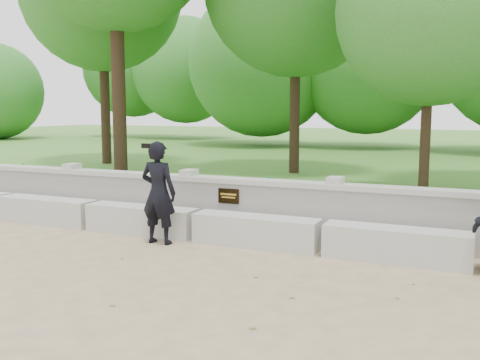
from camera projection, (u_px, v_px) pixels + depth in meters
The scene contains 7 objects.
ground at pixel (122, 274), 6.56m from camera, with size 80.00×80.00×0.00m, color tan.
lawn at pixel (356, 162), 19.25m from camera, with size 40.00×22.00×0.25m, color #346E1A.
concrete_bench at pixel (196, 225), 8.26m from camera, with size 11.90×0.45×0.45m.
parapet_wall at pixel (216, 203), 8.86m from camera, with size 12.50×0.35×0.90m.
man_main at pixel (158, 193), 7.95m from camera, with size 0.57×0.51×1.54m.
shrub_a at pixel (22, 177), 11.48m from camera, with size 0.32×0.22×0.61m, color #266D25.
shrub_b at pixel (268, 194), 9.22m from camera, with size 0.34×0.27×0.61m, color #266D25.
Camera 1 is at (3.89, -5.23, 2.00)m, focal length 40.00 mm.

